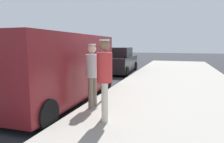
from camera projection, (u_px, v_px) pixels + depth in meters
ground_plane at (66, 100)px, 6.74m from camera, size 80.00×80.00×0.00m
sidewalk_slab at (176, 108)px, 5.65m from camera, size 5.00×32.00×0.15m
parking_meter_near at (103, 67)px, 6.07m from camera, size 0.14×0.18×1.52m
pedestrian_in_gray at (92, 71)px, 5.43m from camera, size 0.34×0.36×1.71m
pedestrian_in_red at (105, 74)px, 4.45m from camera, size 0.34×0.34×1.81m
parked_van at (58, 66)px, 6.50m from camera, size 2.21×5.24×2.15m
parked_sedan_ahead at (118, 61)px, 13.34m from camera, size 2.11×4.48×1.65m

